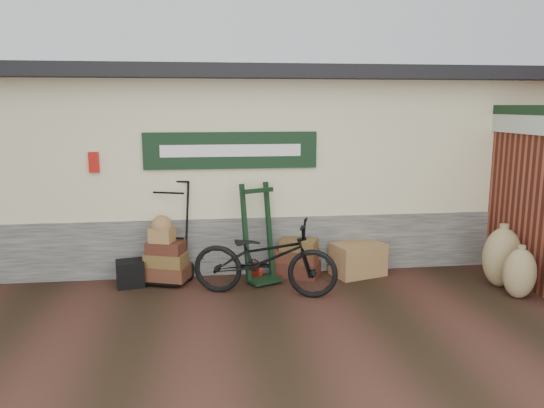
# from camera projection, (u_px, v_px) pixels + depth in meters

# --- Properties ---
(ground) EXTENTS (80.00, 80.00, 0.00)m
(ground) POSITION_uv_depth(u_px,v_px,m) (258.00, 296.00, 7.39)
(ground) COLOR black
(ground) RESTS_ON ground
(station_building) EXTENTS (14.40, 4.10, 3.20)m
(station_building) POSITION_uv_depth(u_px,v_px,m) (242.00, 160.00, 9.76)
(station_building) COLOR #4C4C47
(station_building) RESTS_ON ground
(brick_outbuilding) EXTENTS (1.71, 4.51, 2.62)m
(brick_outbuilding) POSITION_uv_depth(u_px,v_px,m) (528.00, 185.00, 8.90)
(brick_outbuilding) COLOR maroon
(brick_outbuilding) RESTS_ON ground
(porter_trolley) EXTENTS (0.91, 0.80, 1.54)m
(porter_trolley) POSITION_uv_depth(u_px,v_px,m) (170.00, 231.00, 7.92)
(porter_trolley) COLOR black
(porter_trolley) RESTS_ON ground
(green_barrow) EXTENTS (0.67, 0.63, 1.48)m
(green_barrow) POSITION_uv_depth(u_px,v_px,m) (259.00, 233.00, 7.90)
(green_barrow) COLOR black
(green_barrow) RESTS_ON ground
(suitcase_stack) EXTENTS (0.79, 0.67, 0.60)m
(suitcase_stack) POSITION_uv_depth(u_px,v_px,m) (297.00, 257.00, 8.20)
(suitcase_stack) COLOR #3E2013
(suitcase_stack) RESTS_ON ground
(wicker_hamper) EXTENTS (0.89, 0.72, 0.51)m
(wicker_hamper) POSITION_uv_depth(u_px,v_px,m) (358.00, 259.00, 8.27)
(wicker_hamper) COLOR olive
(wicker_hamper) RESTS_ON ground
(black_trunk) EXTENTS (0.45, 0.40, 0.38)m
(black_trunk) POSITION_uv_depth(u_px,v_px,m) (130.00, 273.00, 7.75)
(black_trunk) COLOR black
(black_trunk) RESTS_ON ground
(bicycle) EXTENTS (1.25, 2.15, 1.18)m
(bicycle) POSITION_uv_depth(u_px,v_px,m) (265.00, 254.00, 7.34)
(bicycle) COLOR black
(bicycle) RESTS_ON ground
(burlap_sack_left) EXTENTS (0.61, 0.53, 0.88)m
(burlap_sack_left) POSITION_uv_depth(u_px,v_px,m) (502.00, 257.00, 7.70)
(burlap_sack_left) COLOR olive
(burlap_sack_left) RESTS_ON ground
(burlap_sack_right) EXTENTS (0.52, 0.47, 0.70)m
(burlap_sack_right) POSITION_uv_depth(u_px,v_px,m) (520.00, 273.00, 7.25)
(burlap_sack_right) COLOR olive
(burlap_sack_right) RESTS_ON ground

